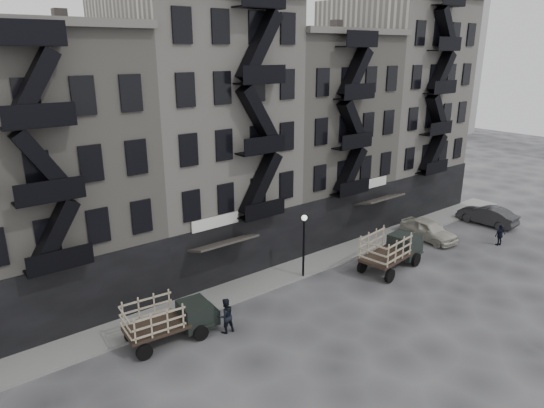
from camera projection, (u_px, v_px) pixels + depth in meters
ground at (294, 309)px, 27.48m from camera, size 140.00×140.00×0.00m
sidewalk at (255, 284)px, 30.25m from camera, size 55.00×2.50×0.15m
building_midwest at (42, 174)px, 26.63m from camera, size 10.00×11.35×16.20m
building_center at (199, 136)px, 32.22m from camera, size 10.00×11.35×18.20m
building_mideast at (310, 136)px, 38.43m from camera, size 10.00×11.35×16.20m
building_east at (392, 108)px, 43.88m from camera, size 10.00×11.35×19.20m
lamp_post at (304, 238)px, 30.34m from camera, size 0.36×0.36×4.28m
stake_truck_west at (169, 316)px, 24.13m from camera, size 4.82×2.28×2.35m
stake_truck_east at (392, 247)px, 32.09m from camera, size 5.62×2.84×2.71m
car_east at (429, 230)px, 37.26m from camera, size 2.28×4.78×1.57m
car_far at (487, 215)px, 40.53m from camera, size 1.97×4.85×1.57m
pedestrian_mid at (225, 316)px, 24.95m from camera, size 0.98×0.79×1.90m
policeman at (500, 235)px, 36.13m from camera, size 1.02×0.62×1.63m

